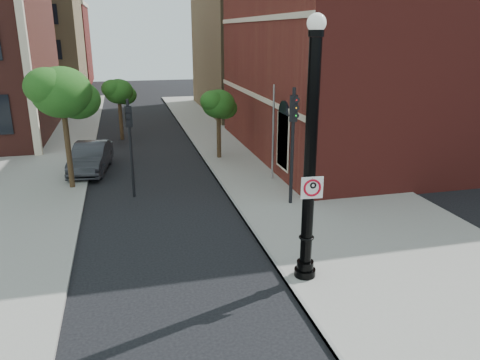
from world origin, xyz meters
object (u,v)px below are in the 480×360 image
object	(u,v)px
traffic_signal_left	(130,132)
traffic_signal_right	(293,128)
lamppost	(310,168)
no_parking_sign	(312,188)
parked_car	(91,158)

from	to	relation	value
traffic_signal_left	traffic_signal_right	distance (m)	6.82
lamppost	traffic_signal_right	size ratio (longest dim) A/B	1.52
no_parking_sign	traffic_signal_left	bearing A→B (deg)	123.00
no_parking_sign	traffic_signal_left	distance (m)	9.82
parked_car	traffic_signal_right	world-z (taller)	traffic_signal_right
lamppost	traffic_signal_left	world-z (taller)	lamppost
lamppost	no_parking_sign	size ratio (longest dim) A/B	11.85
lamppost	traffic_signal_left	distance (m)	9.67
no_parking_sign	traffic_signal_right	world-z (taller)	traffic_signal_right
traffic_signal_left	parked_car	bearing A→B (deg)	106.81
lamppost	no_parking_sign	world-z (taller)	lamppost
no_parking_sign	traffic_signal_right	distance (m)	6.21
no_parking_sign	parked_car	size ratio (longest dim) A/B	0.14
traffic_signal_right	parked_car	bearing A→B (deg)	155.16
traffic_signal_right	lamppost	bearing A→B (deg)	-89.99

